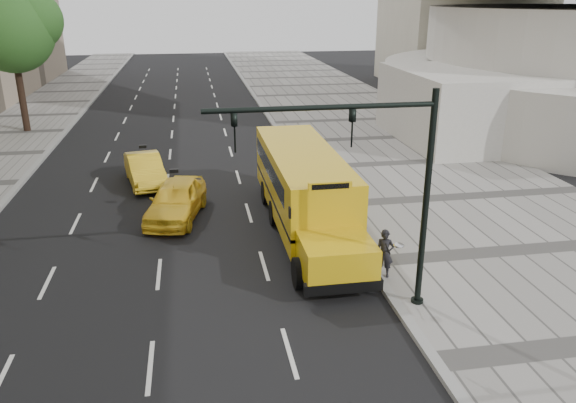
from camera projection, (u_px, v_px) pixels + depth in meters
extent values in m
plane|color=black|center=(189.00, 216.00, 23.28)|extent=(140.00, 140.00, 0.00)
cube|color=gray|center=(459.00, 198.00, 25.17)|extent=(12.00, 140.00, 0.15)
cube|color=gray|center=(329.00, 206.00, 24.21)|extent=(0.30, 140.00, 0.15)
cube|color=silver|center=(465.00, 106.00, 34.47)|extent=(8.00, 10.00, 4.40)
cylinder|color=black|center=(21.00, 89.00, 36.43)|extent=(0.44, 0.44, 5.82)
sphere|color=#224E1A|center=(11.00, 30.00, 35.17)|extent=(5.27, 5.27, 5.27)
sphere|color=#224E1A|center=(33.00, 20.00, 35.45)|extent=(3.69, 3.69, 3.69)
cube|color=gold|center=(302.00, 181.00, 22.03)|extent=(2.50, 9.00, 2.45)
cube|color=gold|center=(337.00, 257.00, 17.17)|extent=(2.20, 2.00, 1.10)
cube|color=black|center=(343.00, 287.00, 16.55)|extent=(2.38, 0.25, 0.35)
cube|color=black|center=(302.00, 194.00, 22.21)|extent=(2.52, 9.00, 0.12)
cube|color=black|center=(329.00, 210.00, 17.76)|extent=(2.05, 0.10, 0.90)
cube|color=black|center=(300.00, 166.00, 22.32)|extent=(2.52, 7.50, 0.70)
cube|color=gold|center=(330.00, 186.00, 17.47)|extent=(1.40, 0.12, 0.28)
ellipsoid|color=silver|center=(402.00, 249.00, 15.85)|extent=(0.32, 0.32, 0.14)
cylinder|color=black|center=(391.00, 253.00, 16.08)|extent=(0.36, 0.47, 0.58)
cylinder|color=black|center=(298.00, 273.00, 17.48)|extent=(0.30, 1.00, 1.00)
cylinder|color=black|center=(368.00, 267.00, 17.84)|extent=(0.30, 1.00, 1.00)
cylinder|color=black|center=(274.00, 213.00, 22.29)|extent=(0.30, 1.00, 1.00)
cylinder|color=black|center=(329.00, 209.00, 22.65)|extent=(0.30, 1.00, 1.00)
cylinder|color=black|center=(266.00, 192.00, 24.60)|extent=(0.30, 1.00, 1.00)
cylinder|color=black|center=(316.00, 190.00, 24.96)|extent=(0.30, 1.00, 1.00)
imported|color=yellow|center=(176.00, 200.00, 22.88)|extent=(2.87, 4.91, 1.57)
imported|color=yellow|center=(145.00, 170.00, 27.06)|extent=(2.39, 4.61, 1.45)
imported|color=black|center=(385.00, 254.00, 17.77)|extent=(0.68, 0.56, 1.59)
cylinder|color=black|center=(426.00, 205.00, 15.46)|extent=(0.18, 0.18, 6.40)
cylinder|color=black|center=(417.00, 303.00, 16.53)|extent=(0.36, 0.36, 0.25)
cylinder|color=black|center=(322.00, 108.00, 14.01)|extent=(6.00, 0.14, 0.14)
imported|color=black|center=(352.00, 128.00, 14.33)|extent=(0.16, 0.20, 1.00)
imported|color=black|center=(235.00, 133.00, 13.85)|extent=(0.16, 0.20, 1.00)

